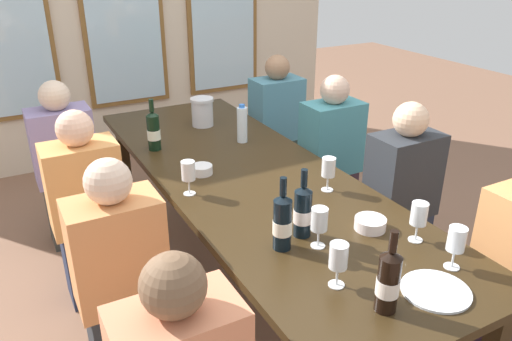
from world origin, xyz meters
The scene contains 23 objects.
ground_plane centered at (0.00, 0.00, 0.00)m, with size 12.00×12.00×0.00m, color #855D47.
dining_table centered at (0.00, 0.00, 0.68)m, with size 0.93×2.79×0.74m.
white_plate_0 centered at (0.12, -1.19, 0.74)m, with size 0.25×0.25×0.01m, color white.
metal_pitcher centered at (0.09, 0.86, 0.84)m, with size 0.16×0.16×0.19m.
wine_bottle_0 centered at (-0.22, -0.68, 0.86)m, with size 0.08×0.08×0.31m.
wine_bottle_1 centered at (-0.10, -1.17, 0.86)m, with size 0.08×0.08×0.31m.
wine_bottle_2 centered at (-0.33, 0.59, 0.86)m, with size 0.08×0.08×0.31m.
wine_bottle_3 centered at (-0.09, -0.64, 0.85)m, with size 0.08×0.08×0.30m.
tasting_bowl_0 centered at (-0.22, 0.13, 0.76)m, with size 0.12×0.12×0.05m, color white.
tasting_bowl_1 centered at (0.20, -0.74, 0.77)m, with size 0.14×0.14×0.05m, color white.
water_bottle centered at (0.18, 0.46, 0.85)m, with size 0.06×0.06×0.24m.
wine_glass_0 centered at (-0.08, -0.75, 0.86)m, with size 0.07×0.07×0.17m.
wine_glass_1 centered at (-0.17, -0.99, 0.86)m, with size 0.07×0.07×0.17m.
wine_glass_2 centered at (0.25, -0.34, 0.86)m, with size 0.07×0.07×0.17m.
wine_glass_3 centered at (0.30, -0.90, 0.86)m, with size 0.07×0.07×0.17m.
wine_glass_4 centered at (-0.37, -0.06, 0.86)m, with size 0.07×0.07×0.17m.
wine_glass_5 centered at (0.28, -1.11, 0.86)m, with size 0.07×0.07×0.17m.
seated_person_0 centered at (-0.80, 0.39, 0.53)m, with size 0.38×0.24×1.11m.
seated_person_1 centered at (0.80, 0.36, 0.53)m, with size 0.38×0.24×1.11m.
seated_person_2 centered at (-0.80, 1.06, 0.53)m, with size 0.38×0.24×1.11m.
seated_person_3 centered at (0.80, 1.08, 0.53)m, with size 0.38×0.24×1.11m.
seated_person_4 centered at (-0.80, -0.32, 0.53)m, with size 0.38×0.24×1.11m.
seated_person_5 centered at (0.80, -0.31, 0.53)m, with size 0.38×0.24×1.11m.
Camera 1 is at (-1.13, -2.16, 1.87)m, focal length 35.39 mm.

